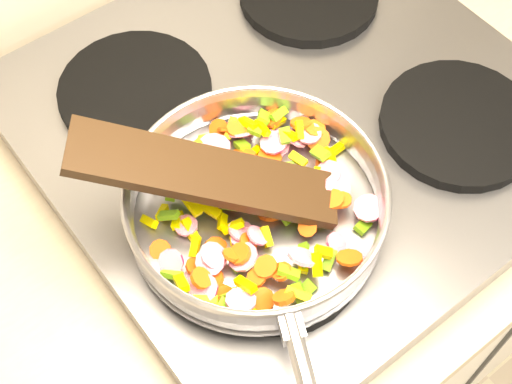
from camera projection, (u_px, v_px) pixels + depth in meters
cooktop at (293, 121)px, 0.89m from camera, size 0.60×0.60×0.04m
grate_fl at (276, 251)px, 0.76m from camera, size 0.19×0.19×0.02m
grate_fr at (459, 124)px, 0.85m from camera, size 0.19×0.19×0.02m
grate_bl at (135, 91)px, 0.88m from camera, size 0.19×0.19×0.02m
saute_pan at (257, 203)px, 0.75m from camera, size 0.32×0.46×0.06m
vegetable_heap at (254, 203)px, 0.76m from camera, size 0.26×0.25×0.05m
wooden_spatula at (207, 174)px, 0.72m from camera, size 0.25×0.22×0.11m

